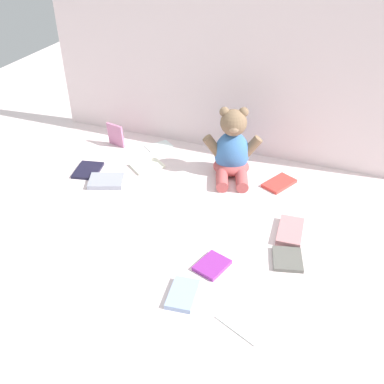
# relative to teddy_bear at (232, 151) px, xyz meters

# --- Properties ---
(ground_plane) EXTENTS (3.20, 3.20, 0.00)m
(ground_plane) POSITION_rel_teddy_bear_xyz_m (-0.06, -0.20, -0.10)
(ground_plane) COLOR silver
(backdrop_drape) EXTENTS (1.53, 0.03, 0.65)m
(backdrop_drape) POSITION_rel_teddy_bear_xyz_m (-0.06, 0.19, 0.22)
(backdrop_drape) COLOR silver
(backdrop_drape) RESTS_ON ground_plane
(teddy_bear) EXTENTS (0.22, 0.22, 0.27)m
(teddy_bear) POSITION_rel_teddy_bear_xyz_m (0.00, 0.00, 0.00)
(teddy_bear) COLOR #3F72B2
(teddy_bear) RESTS_ON ground_plane
(book_case_0) EXTENTS (0.12, 0.12, 0.01)m
(book_case_0) POSITION_rel_teddy_bear_xyz_m (-0.35, 0.10, -0.10)
(book_case_0) COLOR white
(book_case_0) RESTS_ON ground_plane
(book_case_1) EXTENTS (0.11, 0.14, 0.01)m
(book_case_1) POSITION_rel_teddy_bear_xyz_m (-0.52, -0.18, -0.09)
(book_case_1) COLOR black
(book_case_1) RESTS_ON ground_plane
(book_case_2) EXTENTS (0.14, 0.15, 0.01)m
(book_case_2) POSITION_rel_teddy_bear_xyz_m (-0.32, -0.07, -0.09)
(book_case_2) COLOR white
(book_case_2) RESTS_ON ground_plane
(book_case_3) EXTENTS (0.11, 0.12, 0.01)m
(book_case_3) POSITION_rel_teddy_bear_xyz_m (0.29, -0.40, -0.09)
(book_case_3) COLOR #5B5A54
(book_case_3) RESTS_ON ground_plane
(book_case_4) EXTENTS (0.15, 0.13, 0.01)m
(book_case_4) POSITION_rel_teddy_bear_xyz_m (0.23, -0.66, -0.10)
(book_case_4) COLOR white
(book_case_4) RESTS_ON ground_plane
(book_case_5) EXTENTS (0.08, 0.14, 0.02)m
(book_case_5) POSITION_rel_teddy_bear_xyz_m (0.28, -0.28, -0.09)
(book_case_5) COLOR #BC7A7D
(book_case_5) RESTS_ON ground_plane
(book_case_6) EXTENTS (0.08, 0.12, 0.01)m
(book_case_6) POSITION_rel_teddy_bear_xyz_m (0.06, -0.64, -0.09)
(book_case_6) COLOR #8DA6D0
(book_case_6) RESTS_ON ground_plane
(book_case_7) EXTENTS (0.08, 0.03, 0.10)m
(book_case_7) POSITION_rel_teddy_bear_xyz_m (-0.52, 0.04, -0.05)
(book_case_7) COLOR #BE7098
(book_case_7) RESTS_ON ground_plane
(book_case_8) EXTENTS (0.12, 0.14, 0.01)m
(book_case_8) POSITION_rel_teddy_bear_xyz_m (0.19, -0.01, -0.09)
(book_case_8) COLOR red
(book_case_8) RESTS_ON ground_plane
(book_case_9) EXTENTS (0.15, 0.13, 0.02)m
(book_case_9) POSITION_rel_teddy_bear_xyz_m (-0.41, -0.23, -0.09)
(book_case_9) COLOR #8D93A4
(book_case_9) RESTS_ON ground_plane
(book_case_10) EXTENTS (0.10, 0.11, 0.01)m
(book_case_10) POSITION_rel_teddy_bear_xyz_m (0.09, -0.50, -0.09)
(book_case_10) COLOR purple
(book_case_10) RESTS_ON ground_plane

